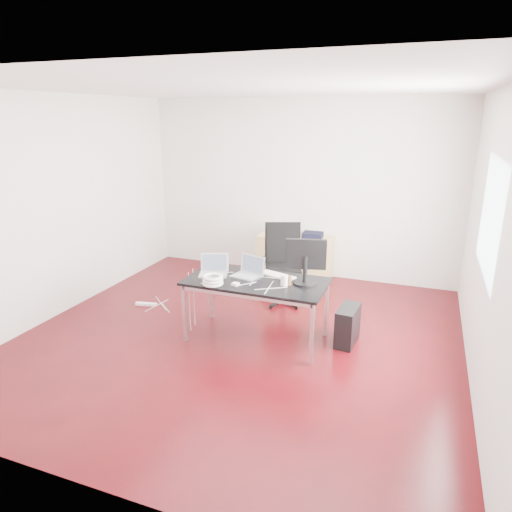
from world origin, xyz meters
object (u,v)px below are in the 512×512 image
(office_chair, at_px, (283,260))
(pc_tower, at_px, (348,325))
(filing_cabinet_right, at_px, (315,259))
(desk, at_px, (256,285))
(filing_cabinet_left, at_px, (275,255))

(office_chair, relative_size, pc_tower, 2.40)
(filing_cabinet_right, xyz_separation_m, pc_tower, (0.86, -1.93, -0.13))
(desk, height_order, filing_cabinet_right, desk)
(desk, bearing_deg, filing_cabinet_left, 102.74)
(office_chair, distance_m, filing_cabinet_left, 1.09)
(filing_cabinet_left, distance_m, pc_tower, 2.46)
(filing_cabinet_left, height_order, filing_cabinet_right, same)
(office_chair, height_order, pc_tower, office_chair)
(desk, bearing_deg, pc_tower, 14.48)
(filing_cabinet_left, xyz_separation_m, pc_tower, (1.52, -1.93, -0.13))
(filing_cabinet_left, height_order, pc_tower, filing_cabinet_left)
(office_chair, relative_size, filing_cabinet_right, 1.54)
(desk, height_order, office_chair, office_chair)
(desk, relative_size, filing_cabinet_left, 2.29)
(filing_cabinet_right, distance_m, pc_tower, 2.11)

